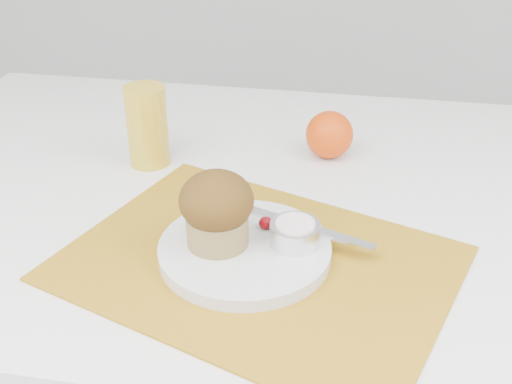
% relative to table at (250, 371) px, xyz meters
% --- Properties ---
extents(table, '(1.20, 0.80, 0.75)m').
position_rel_table_xyz_m(table, '(0.00, 0.00, 0.00)').
color(table, white).
rests_on(table, ground).
extents(placemat, '(0.54, 0.47, 0.00)m').
position_rel_table_xyz_m(placemat, '(0.04, -0.18, 0.38)').
color(placemat, '#A57517').
rests_on(placemat, table).
extents(plate, '(0.28, 0.28, 0.02)m').
position_rel_table_xyz_m(plate, '(0.03, -0.17, 0.39)').
color(plate, silver).
rests_on(plate, placemat).
extents(ramekin, '(0.07, 0.07, 0.03)m').
position_rel_table_xyz_m(ramekin, '(0.09, -0.16, 0.41)').
color(ramekin, silver).
rests_on(ramekin, plate).
extents(cream, '(0.06, 0.06, 0.01)m').
position_rel_table_xyz_m(cream, '(0.09, -0.16, 0.42)').
color(cream, white).
rests_on(cream, ramekin).
extents(raspberry_near, '(0.02, 0.02, 0.02)m').
position_rel_table_xyz_m(raspberry_near, '(0.05, -0.13, 0.40)').
color(raspberry_near, '#550207').
rests_on(raspberry_near, plate).
extents(raspberry_far, '(0.02, 0.02, 0.02)m').
position_rel_table_xyz_m(raspberry_far, '(0.07, -0.13, 0.40)').
color(raspberry_far, '#5A0209').
rests_on(raspberry_far, plate).
extents(butter_knife, '(0.17, 0.08, 0.00)m').
position_rel_table_xyz_m(butter_knife, '(0.10, -0.12, 0.40)').
color(butter_knife, silver).
rests_on(butter_knife, plate).
extents(orange, '(0.08, 0.08, 0.08)m').
position_rel_table_xyz_m(orange, '(0.11, 0.13, 0.41)').
color(orange, '#E74608').
rests_on(orange, table).
extents(juice_glass, '(0.07, 0.07, 0.13)m').
position_rel_table_xyz_m(juice_glass, '(-0.17, 0.05, 0.44)').
color(juice_glass, gold).
rests_on(juice_glass, table).
extents(muffin, '(0.10, 0.10, 0.10)m').
position_rel_table_xyz_m(muffin, '(-0.01, -0.17, 0.45)').
color(muffin, '#99824A').
rests_on(muffin, plate).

